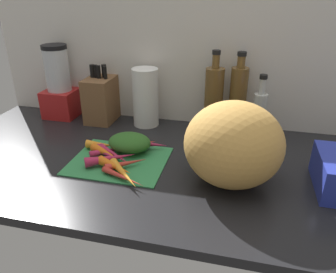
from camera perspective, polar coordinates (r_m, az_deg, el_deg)
The scene contains 23 objects.
ground_plane at distance 116.48cm, azimuth -1.41°, elevation -4.75°, with size 170.00×80.00×3.00cm, color black.
wall_back at distance 140.78cm, azimuth 2.61°, elevation 14.35°, with size 170.00×3.00×60.00cm, color silver.
cutting_board at distance 115.88cm, azimuth -8.55°, elevation -4.14°, with size 32.93×27.14×0.80cm, color #338C4C.
carrot_0 at distance 117.01cm, azimuth -10.85°, elevation -2.92°, with size 3.16×3.16×11.57cm, color #B2264C.
carrot_1 at distance 113.07cm, azimuth -10.06°, elevation -3.81°, with size 3.53×3.53×17.34cm, color #B2264C.
carrot_2 at distance 123.34cm, azimuth -11.72°, elevation -1.43°, with size 3.19×3.19×11.01cm, color orange.
carrot_3 at distance 103.56cm, azimuth -7.94°, elevation -7.08°, with size 2.06×2.06×16.87cm, color red.
carrot_4 at distance 104.44cm, azimuth -7.77°, elevation -6.49°, with size 2.89×2.89×17.56cm, color orange.
carrot_5 at distance 122.63cm, azimuth -4.83°, elevation -1.07°, with size 3.37×3.37×11.22cm, color red.
carrot_6 at distance 117.43cm, azimuth -11.03°, elevation -2.75°, with size 3.44×3.44×12.45cm, color orange.
carrot_7 at distance 119.61cm, azimuth -9.84°, elevation -2.37°, with size 2.40×2.40×16.03cm, color #B2264C.
carrot_8 at distance 110.19cm, azimuth -7.35°, elevation -4.71°, with size 2.61×2.61×14.37cm, color red.
carrot_9 at distance 116.38cm, azimuth -9.47°, elevation -3.12°, with size 2.61×2.61×16.54cm, color #B2264C.
carrot_10 at distance 121.30cm, azimuth -3.53°, elevation -1.36°, with size 3.32×3.32×14.30cm, color #B2264C.
carrot_11 at distance 108.35cm, azimuth -9.31°, elevation -5.21°, with size 3.29×3.29×14.04cm, color orange.
carrot_greens_pile at distance 119.46cm, azimuth -6.77°, elevation -1.05°, with size 15.75×12.11×6.66cm, color #2D6023.
winter_squash at distance 99.26cm, azimuth 11.41°, elevation -1.37°, with size 29.91×28.68×26.31cm, color gold.
knife_block at distance 148.13cm, azimuth -11.68°, elevation 6.46°, with size 11.55×15.78×25.14cm.
blender_appliance at distance 157.52cm, azimuth -18.49°, elevation 8.32°, with size 14.37×14.37×32.76cm.
paper_towel_roll at distance 140.23cm, azimuth -3.96°, elevation 6.86°, with size 11.02×11.02×24.96cm, color white.
bottle_0 at distance 134.57cm, azimuth 8.00°, elevation 6.53°, with size 7.59×7.59×33.64cm.
bottle_1 at distance 135.30cm, azimuth 12.13°, elevation 6.46°, with size 6.99×6.99×33.23cm.
bottle_2 at distance 133.31cm, azimuth 15.67°, elevation 3.98°, with size 5.23×5.23×25.81cm.
Camera 1 is at (26.44, -97.07, 57.19)cm, focal length 34.71 mm.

